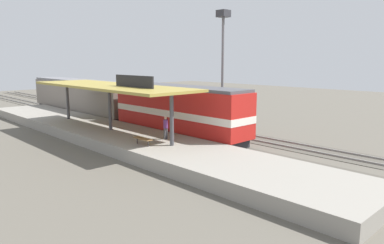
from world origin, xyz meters
The scene contains 11 objects.
ground_plane centered at (2.00, 0.00, 0.00)m, with size 120.00×120.00×0.00m, color #5B564C.
track_near centered at (0.00, 0.00, 0.03)m, with size 3.20×110.00×0.16m.
track_far centered at (4.60, 0.00, 0.03)m, with size 3.20×110.00×0.16m.
platform centered at (-4.60, 0.00, 0.45)m, with size 6.00×44.00×0.90m, color gray.
station_canopy centered at (-4.60, -0.09, 4.53)m, with size 5.20×18.00×4.70m.
platform_bench centered at (-6.00, -6.50, 1.34)m, with size 0.44×1.70×0.50m.
locomotive centered at (0.00, -3.45, 2.41)m, with size 2.93×14.43×4.44m.
passenger_carriage_single centered at (0.00, 14.55, 2.31)m, with size 2.90×20.00×4.24m.
freight_car centered at (4.60, 1.77, 1.97)m, with size 2.80×12.00×3.54m.
light_mast centered at (7.80, -1.62, 8.40)m, with size 1.10×1.10×11.70m.
person_waiting centered at (-3.59, -6.11, 1.85)m, with size 0.34×0.34×1.71m.
Camera 1 is at (-20.50, -26.63, 6.74)m, focal length 33.84 mm.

